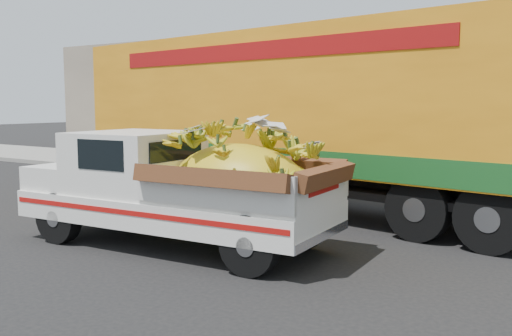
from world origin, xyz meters
The scene contains 6 objects.
ground centered at (0.00, 0.00, 0.00)m, with size 100.00×100.00×0.00m, color black.
curb centered at (0.00, 6.62, 0.07)m, with size 60.00×0.25×0.15m, color gray.
sidewalk centered at (0.00, 8.72, 0.07)m, with size 60.00×4.00×0.14m, color gray.
building_left centered at (-8.00, 14.62, 2.50)m, with size 18.00×6.00×5.00m, color gray.
pickup_truck centered at (0.78, 0.18, 0.99)m, with size 5.36×2.27×1.84m.
semi_trailer centered at (0.28, 4.16, 2.12)m, with size 12.06×4.26×3.80m.
Camera 1 is at (6.51, -6.69, 2.32)m, focal length 40.00 mm.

